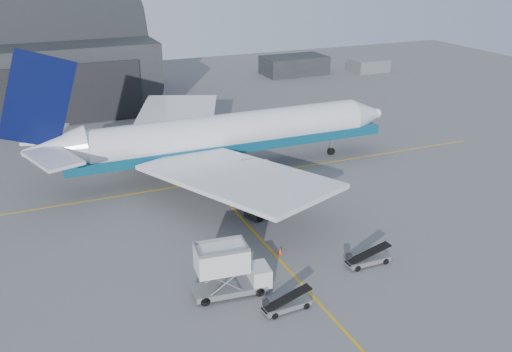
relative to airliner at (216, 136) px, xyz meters
name	(u,v)px	position (x,y,z in m)	size (l,w,h in m)	color
ground	(278,258)	(-2.05, -22.58, -4.81)	(200.00, 200.00, 0.00)	#565659
taxi_lines	(229,205)	(-2.05, -9.91, -4.80)	(80.00, 42.12, 0.02)	#C79212
distant_bldg_a	(294,74)	(35.95, 49.42, -4.81)	(14.00, 8.00, 4.00)	black
distant_bldg_b	(368,71)	(52.95, 45.42, -4.81)	(8.00, 6.00, 2.80)	slate
airliner	(216,136)	(0.00, 0.00, 0.00)	(48.99, 47.51, 17.19)	white
catering_truck	(229,271)	(-8.27, -26.18, -2.60)	(6.57, 3.00, 4.37)	slate
pushback_tug	(263,210)	(0.40, -13.71, -4.18)	(4.07, 3.05, 1.68)	black
belt_loader_a	(286,304)	(-4.90, -30.04, -4.32)	(4.25, 1.71, 1.60)	slate
belt_loader_b	(367,259)	(4.89, -26.68, -4.29)	(4.41, 1.59, 1.68)	slate
traffic_cone	(280,251)	(-1.49, -21.84, -4.55)	(0.39, 0.39, 0.56)	#E13807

